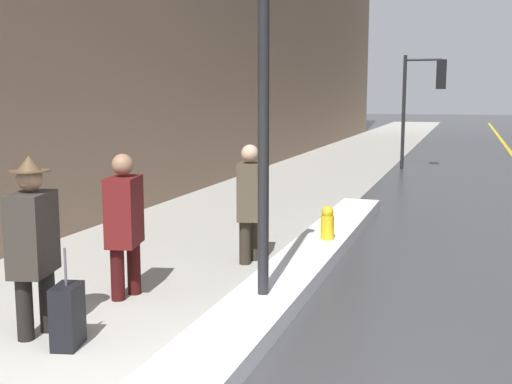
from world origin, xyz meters
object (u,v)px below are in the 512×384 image
at_px(lamp_post, 264,32).
at_px(pedestrian_in_fedora, 33,239).
at_px(pedestrian_with_shoulder_bag, 125,219).
at_px(fire_hydrant, 327,229).
at_px(pedestrian_nearside, 250,198).
at_px(traffic_light_near, 427,87).
at_px(rolling_suitcase, 68,317).

bearing_deg(lamp_post, pedestrian_in_fedora, -143.23).
height_order(pedestrian_with_shoulder_bag, fire_hydrant, pedestrian_with_shoulder_bag).
xyz_separation_m(lamp_post, fire_hydrant, (0.11, 2.84, -2.62)).
relative_size(pedestrian_with_shoulder_bag, pedestrian_nearside, 1.01).
bearing_deg(pedestrian_with_shoulder_bag, lamp_post, 78.31).
bearing_deg(fire_hydrant, traffic_light_near, 86.66).
bearing_deg(pedestrian_nearside, lamp_post, 9.55).
relative_size(traffic_light_near, rolling_suitcase, 3.76).
xyz_separation_m(pedestrian_in_fedora, pedestrian_with_shoulder_bag, (0.22, 1.35, -0.04)).
bearing_deg(pedestrian_in_fedora, pedestrian_with_shoulder_bag, 157.83).
distance_m(lamp_post, rolling_suitcase, 3.38).
bearing_deg(pedestrian_nearside, pedestrian_with_shoulder_bag, -37.06).
relative_size(traffic_light_near, pedestrian_in_fedora, 2.02).
bearing_deg(fire_hydrant, pedestrian_in_fedora, -114.91).
distance_m(lamp_post, pedestrian_nearside, 2.89).
xyz_separation_m(pedestrian_in_fedora, fire_hydrant, (1.97, 4.23, -0.62)).
xyz_separation_m(pedestrian_nearside, fire_hydrant, (0.89, 0.96, -0.57)).
bearing_deg(fire_hydrant, lamp_post, -92.13).
xyz_separation_m(rolling_suitcase, fire_hydrant, (1.51, 4.39, 0.04)).
height_order(lamp_post, pedestrian_with_shoulder_bag, lamp_post).
bearing_deg(fire_hydrant, pedestrian_with_shoulder_bag, -121.26).
bearing_deg(pedestrian_in_fedora, lamp_post, 113.67).
xyz_separation_m(pedestrian_nearside, rolling_suitcase, (-0.61, -3.43, -0.62)).
bearing_deg(pedestrian_with_shoulder_bag, traffic_light_near, 157.40).
relative_size(traffic_light_near, pedestrian_with_shoulder_bag, 2.13).
xyz_separation_m(pedestrian_in_fedora, rolling_suitcase, (0.46, -0.15, -0.66)).
relative_size(lamp_post, pedestrian_with_shoulder_bag, 2.96).
xyz_separation_m(pedestrian_with_shoulder_bag, rolling_suitcase, (0.24, -1.50, -0.62)).
bearing_deg(pedestrian_nearside, fire_hydrant, 123.82).
bearing_deg(pedestrian_nearside, rolling_suitcase, -23.25).
distance_m(traffic_light_near, pedestrian_with_shoulder_bag, 14.80).
height_order(traffic_light_near, pedestrian_with_shoulder_bag, traffic_light_near).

